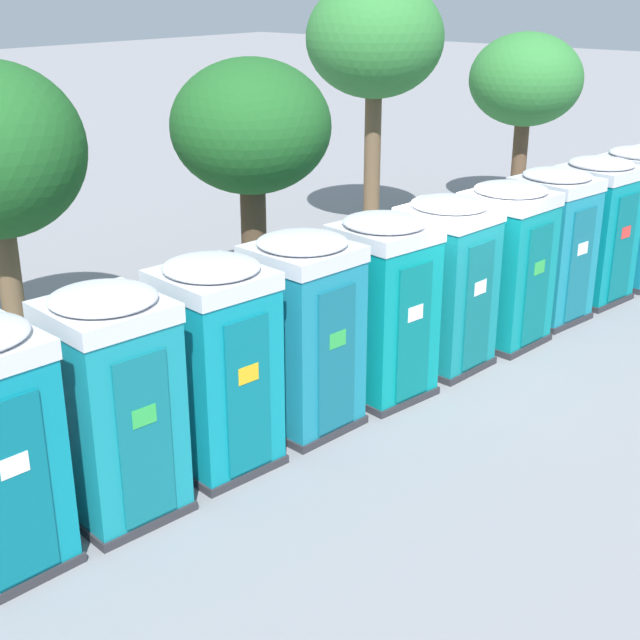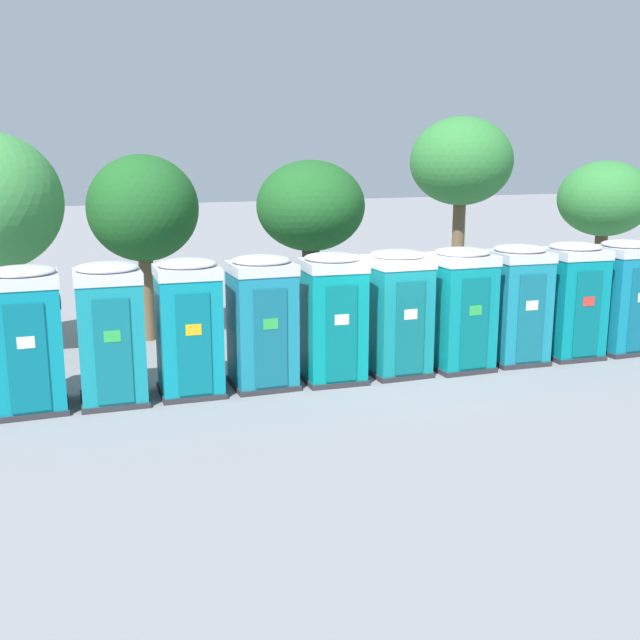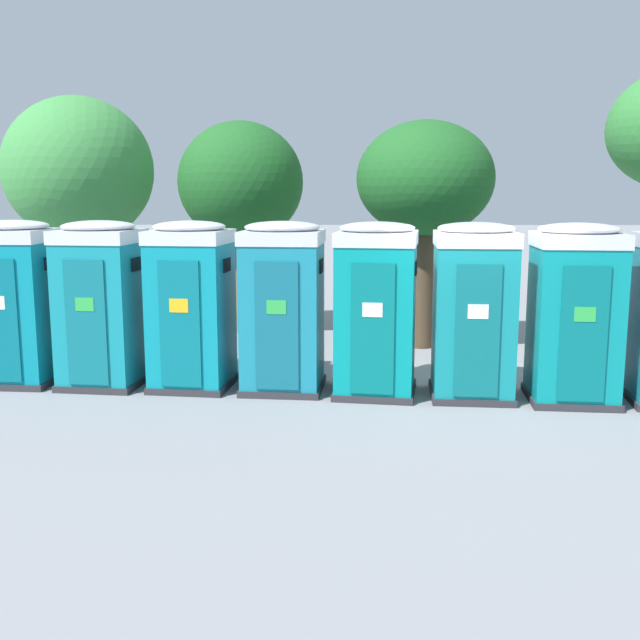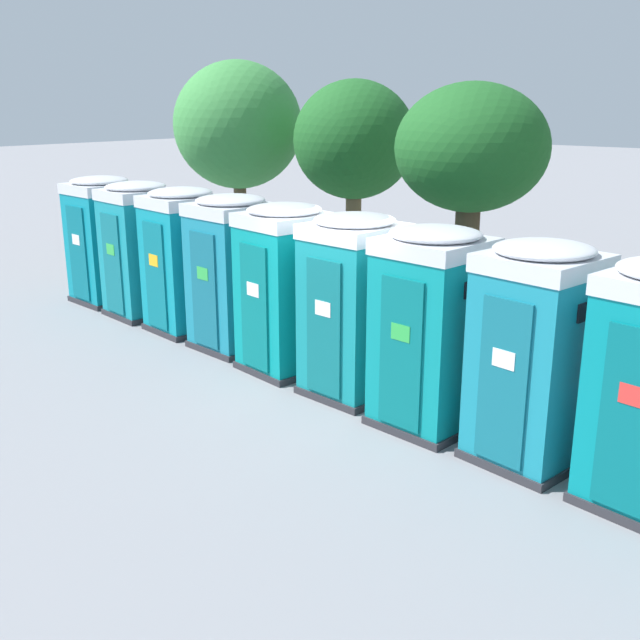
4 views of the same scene
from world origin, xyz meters
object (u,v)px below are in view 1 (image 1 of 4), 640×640
object	(u,v)px
portapotty_6	(506,263)
portapotty_1	(113,403)
portapotty_4	(383,306)
portapotty_8	(595,229)
street_tree_2	(251,130)
street_tree_1	(526,81)
street_tree_4	(375,41)
portapotty_7	(551,245)
portapotty_9	(633,215)
portapotty_5	(446,283)
portapotty_3	(303,332)
portapotty_2	(216,364)

from	to	relation	value
portapotty_6	portapotty_1	bearing A→B (deg)	173.55
portapotty_4	portapotty_8	bearing A→B (deg)	-5.83
portapotty_1	street_tree_2	size ratio (longest dim) A/B	0.59
portapotty_8	street_tree_2	bearing A→B (deg)	138.17
street_tree_1	street_tree_4	xyz separation A→B (m)	(-4.01, 1.47, 1.05)
portapotty_7	portapotty_9	bearing A→B (deg)	-6.05
portapotty_5	portapotty_7	xyz separation A→B (m)	(2.78, -0.29, 0.00)
portapotty_8	portapotty_3	bearing A→B (deg)	173.51
portapotty_2	portapotty_6	distance (m)	5.59
portapotty_3	street_tree_4	bearing A→B (deg)	31.28
portapotty_6	portapotty_8	distance (m)	2.80
portapotty_1	street_tree_1	distance (m)	15.03
portapotty_1	portapotty_5	distance (m)	5.59
portapotty_1	street_tree_1	xyz separation A→B (m)	(14.61, 3.05, 1.85)
portapotty_1	street_tree_2	world-z (taller)	street_tree_2
portapotty_4	portapotty_8	size ratio (longest dim) A/B	1.00
street_tree_1	street_tree_2	bearing A→B (deg)	-179.63
portapotty_4	portapotty_9	distance (m)	6.99
portapotty_3	portapotty_7	bearing A→B (deg)	-6.55
portapotty_4	street_tree_2	distance (m)	4.06
portapotty_4	portapotty_9	xyz separation A→B (m)	(6.95, -0.71, -0.00)
portapotty_4	portapotty_6	xyz separation A→B (m)	(2.77, -0.34, -0.00)
portapotty_2	portapotty_3	bearing A→B (deg)	-5.24
portapotty_6	portapotty_8	bearing A→B (deg)	-4.68
portapotty_5	street_tree_2	bearing A→B (deg)	94.90
street_tree_1	street_tree_2	size ratio (longest dim) A/B	0.99
portapotty_7	street_tree_4	bearing A→B (deg)	67.25
portapotty_8	street_tree_1	distance (m)	6.61
portapotty_8	street_tree_2	distance (m)	6.29
portapotty_7	portapotty_3	bearing A→B (deg)	173.45
portapotty_2	street_tree_1	xyz separation A→B (m)	(13.21, 3.15, 1.85)
portapotty_5	portapotty_9	xyz separation A→B (m)	(5.56, -0.59, -0.00)
portapotty_3	street_tree_1	bearing A→B (deg)	15.48
portapotty_8	street_tree_4	bearing A→B (deg)	81.09
portapotty_1	portapotty_8	distance (m)	9.78
portapotty_5	portapotty_1	bearing A→B (deg)	174.13
portapotty_1	portapotty_9	world-z (taller)	same
portapotty_6	street_tree_4	distance (m)	7.06
portapotty_5	portapotty_9	world-z (taller)	same
portapotty_2	street_tree_1	size ratio (longest dim) A/B	0.60
portapotty_4	portapotty_1	bearing A→B (deg)	173.89
portapotty_5	street_tree_2	distance (m)	4.03
portapotty_5	portapotty_8	world-z (taller)	same
portapotty_2	street_tree_4	size ratio (longest dim) A/B	0.46
portapotty_1	portapotty_4	world-z (taller)	same
portapotty_4	street_tree_1	size ratio (longest dim) A/B	0.60
portapotty_9	street_tree_4	distance (m)	6.40
portapotty_3	portapotty_6	bearing A→B (deg)	-7.70
portapotty_2	portapotty_5	xyz separation A→B (m)	(4.17, -0.48, -0.00)
portapotty_5	portapotty_7	world-z (taller)	same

